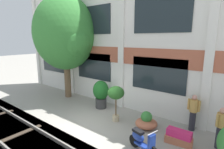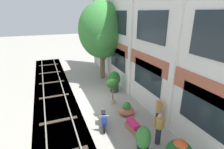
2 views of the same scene
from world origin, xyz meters
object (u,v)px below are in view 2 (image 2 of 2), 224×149
potted_plant_square_trough (133,126)px  resident_by_doorway (159,128)px  scooter_second_parked (104,119)px  potted_plant_wide_bowl (126,110)px  resident_watching_tracks (158,112)px  potted_plant_glazed_jar (114,81)px  potted_plant_low_pan (113,85)px  broadleaf_tree (102,32)px  potted_plant_fluted_column (143,140)px

potted_plant_square_trough → resident_by_doorway: 1.54m
scooter_second_parked → potted_plant_wide_bowl: bearing=127.7°
resident_by_doorway → resident_watching_tracks: 1.38m
potted_plant_glazed_jar → scooter_second_parked: size_ratio=1.22×
potted_plant_low_pan → potted_plant_wide_bowl: 1.89m
potted_plant_square_trough → resident_watching_tracks: size_ratio=0.64×
potted_plant_square_trough → broadleaf_tree: bearing=172.7°
potted_plant_square_trough → resident_watching_tracks: bearing=84.7°
potted_plant_glazed_jar → potted_plant_wide_bowl: bearing=-9.0°
scooter_second_parked → resident_watching_tracks: (1.04, 2.75, 0.45)m
potted_plant_fluted_column → potted_plant_low_pan: bearing=174.5°
broadleaf_tree → scooter_second_parked: bearing=-18.2°
broadleaf_tree → potted_plant_wide_bowl: (6.40, -0.62, -3.99)m
potted_plant_low_pan → resident_by_doorway: size_ratio=1.11×
potted_plant_glazed_jar → potted_plant_fluted_column: 6.53m
broadleaf_tree → potted_plant_fluted_column: broadleaf_tree is taller
broadleaf_tree → potted_plant_fluted_column: 10.30m
potted_plant_square_trough → potted_plant_glazed_jar: bearing=169.3°
potted_plant_wide_bowl → potted_plant_fluted_column: bearing=-13.7°
potted_plant_low_pan → potted_plant_square_trough: 3.29m
potted_plant_square_trough → resident_by_doorway: size_ratio=0.66×
resident_watching_tracks → potted_plant_fluted_column: bearing=40.2°
resident_by_doorway → resident_watching_tracks: (-1.14, 0.79, 0.03)m
potted_plant_fluted_column → resident_by_doorway: 1.08m
potted_plant_glazed_jar → potted_plant_square_trough: (4.81, -0.91, -0.64)m
potted_plant_fluted_column → potted_plant_square_trough: potted_plant_fluted_column is taller
potted_plant_fluted_column → potted_plant_square_trough: bearing=166.6°
scooter_second_parked → resident_by_doorway: resident_by_doorway is taller
broadleaf_tree → scooter_second_parked: (7.08, -2.33, -3.84)m
potted_plant_fluted_column → resident_by_doorway: resident_by_doorway is taller
potted_plant_wide_bowl → scooter_second_parked: scooter_second_parked is taller
potted_plant_low_pan → potted_plant_square_trough: potted_plant_low_pan is taller
potted_plant_square_trough → potted_plant_wide_bowl: size_ratio=1.05×
potted_plant_fluted_column → potted_plant_low_pan: (-4.70, 0.46, 0.61)m
potted_plant_low_pan → potted_plant_square_trough: size_ratio=1.68×
broadleaf_tree → resident_by_doorway: size_ratio=4.25×
potted_plant_fluted_column → resident_watching_tracks: resident_watching_tracks is taller
potted_plant_fluted_column → scooter_second_parked: bearing=-159.4°
potted_plant_fluted_column → resident_by_doorway: size_ratio=0.88×
potted_plant_glazed_jar → resident_by_doorway: 6.08m
broadleaf_tree → resident_by_doorway: 9.87m
potted_plant_glazed_jar → scooter_second_parked: 4.52m
potted_plant_glazed_jar → potted_plant_wide_bowl: (3.22, -0.51, -0.63)m
broadleaf_tree → potted_plant_low_pan: bearing=-10.9°
potted_plant_wide_bowl → resident_by_doorway: resident_by_doorway is taller
resident_by_doorway → scooter_second_parked: bearing=-103.1°
resident_watching_tracks → resident_by_doorway: bearing=56.7°
broadleaf_tree → potted_plant_fluted_column: bearing=-8.3°
potted_plant_wide_bowl → potted_plant_low_pan: bearing=-168.2°
potted_plant_low_pan → potted_plant_wide_bowl: potted_plant_low_pan is taller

